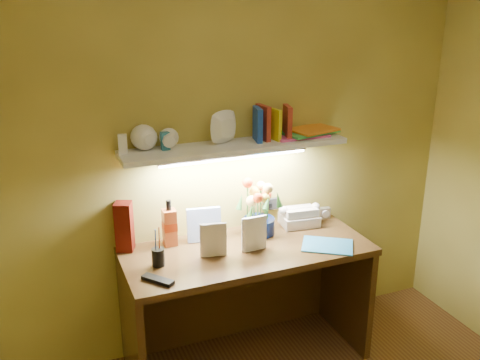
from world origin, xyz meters
name	(u,v)px	position (x,y,z in m)	size (l,w,h in m)	color
desk	(247,305)	(0.00, 1.20, 0.38)	(1.40, 0.60, 0.75)	#3D2510
flower_bouquet	(259,207)	(0.14, 1.36, 0.92)	(0.21, 0.21, 0.33)	#061037
telephone	(299,215)	(0.43, 1.38, 0.82)	(0.22, 0.17, 0.13)	#F0DDCC
desk_clock	(324,213)	(0.62, 1.41, 0.79)	(0.07, 0.04, 0.07)	#B4B5B9
whisky_bottle	(169,223)	(-0.39, 1.41, 0.89)	(0.07, 0.07, 0.27)	#AD4A21
whisky_box	(124,227)	(-0.64, 1.44, 0.89)	(0.09, 0.09, 0.28)	#510E07
pen_cup	(158,251)	(-0.51, 1.19, 0.83)	(0.07, 0.07, 0.17)	black
art_card	(204,225)	(-0.19, 1.39, 0.85)	(0.20, 0.04, 0.20)	silver
tv_remote	(158,280)	(-0.56, 1.02, 0.76)	(0.05, 0.17, 0.02)	black
blue_folder	(327,245)	(0.43, 1.05, 0.75)	(0.28, 0.21, 0.01)	teal
desk_book_a	(200,241)	(-0.28, 1.19, 0.85)	(0.15, 0.02, 0.20)	silver
desk_book_b	(242,236)	(-0.05, 1.16, 0.85)	(0.15, 0.02, 0.20)	white
wall_shelf	(237,140)	(0.01, 1.38, 1.33)	(1.31, 0.33, 0.23)	white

